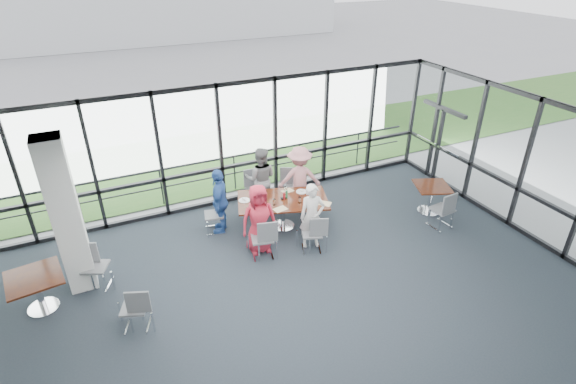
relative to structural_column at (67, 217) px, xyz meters
name	(u,v)px	position (x,y,z in m)	size (l,w,h in m)	color
floor	(311,329)	(3.60, -3.00, -1.61)	(12.00, 10.00, 0.02)	#212932
ceiling	(316,168)	(3.60, -3.00, 1.60)	(12.00, 10.00, 0.04)	white
curtain_wall_back	(220,147)	(3.60, 2.00, 0.00)	(12.00, 0.10, 3.20)	white
curtain_wall_right	(564,184)	(9.60, -3.00, 0.00)	(0.10, 10.00, 3.20)	white
exit_door	(438,145)	(9.60, 0.75, -0.55)	(0.12, 1.60, 2.10)	black
structural_column	(67,217)	(0.00, 0.00, 0.00)	(0.50, 0.50, 3.20)	white
apron	(182,138)	(3.60, 7.00, -1.62)	(80.00, 70.00, 0.02)	gray
grass_strip	(196,159)	(3.60, 5.00, -1.59)	(80.00, 5.00, 0.01)	#2D5E24
guard_rail	(217,176)	(3.60, 2.60, -1.10)	(0.06, 0.06, 12.00)	#2D2D33
main_table	(283,203)	(4.52, 0.26, -0.96)	(2.36, 1.75, 0.75)	#391710
side_table_left	(35,281)	(-0.75, -0.41, -0.95)	(1.06, 1.06, 0.75)	#391710
side_table_right	(432,190)	(8.21, -0.69, -0.97)	(1.06, 1.06, 0.75)	#391710
diner_near_left	(259,219)	(3.66, -0.40, -0.79)	(0.79, 0.52, 1.62)	#C3263A
diner_near_right	(312,216)	(4.79, -0.73, -0.83)	(0.56, 0.41, 1.54)	silver
diner_far_left	(261,179)	(4.39, 1.32, -0.76)	(0.81, 0.50, 1.68)	slate
diner_far_right	(300,178)	(5.27, 0.89, -0.74)	(1.10, 0.57, 1.71)	#D1868A
diner_end	(220,201)	(3.13, 0.72, -0.79)	(0.95, 0.52, 1.62)	#2C57A4
chair_main_nl	(262,238)	(3.63, -0.64, -1.13)	(0.46, 0.46, 0.94)	slate
chair_main_nr	(312,233)	(4.71, -0.89, -1.16)	(0.43, 0.43, 0.88)	slate
chair_main_fl	(256,190)	(4.29, 1.44, -1.12)	(0.47, 0.47, 0.96)	slate
chair_main_fr	(295,187)	(5.30, 1.20, -1.13)	(0.46, 0.46, 0.93)	slate
chair_main_end	(214,215)	(2.97, 0.77, -1.15)	(0.44, 0.44, 0.89)	slate
chair_spare_la	(134,307)	(0.80, -1.64, -1.15)	(0.44, 0.44, 0.89)	slate
chair_spare_lb	(95,267)	(0.27, -0.17, -1.14)	(0.45, 0.45, 0.92)	slate
chair_spare_r	(442,209)	(7.99, -1.35, -1.12)	(0.47, 0.47, 0.96)	slate
plate_nl	(258,209)	(3.83, 0.10, -0.84)	(0.24, 0.24, 0.01)	white
plate_nr	(310,205)	(5.00, -0.24, -0.84)	(0.26, 0.26, 0.01)	white
plate_fl	(258,193)	(4.11, 0.79, -0.84)	(0.26, 0.26, 0.01)	white
plate_fr	(301,192)	(5.09, 0.41, -0.84)	(0.26, 0.26, 0.01)	white
plate_end	(244,200)	(3.68, 0.59, -0.84)	(0.27, 0.27, 0.01)	white
tumbler_a	(274,202)	(4.25, 0.12, -0.78)	(0.07, 0.07, 0.14)	white
tumbler_b	(300,200)	(4.82, -0.05, -0.78)	(0.07, 0.07, 0.15)	white
tumbler_c	(286,190)	(4.72, 0.51, -0.77)	(0.08, 0.08, 0.15)	white
tumbler_d	(254,202)	(3.82, 0.32, -0.78)	(0.07, 0.07, 0.13)	white
menu_a	(280,209)	(4.29, -0.12, -0.85)	(0.30, 0.21, 0.00)	white
menu_b	(324,203)	(5.32, -0.31, -0.85)	(0.33, 0.23, 0.00)	white
menu_c	(287,191)	(4.80, 0.60, -0.85)	(0.29, 0.20, 0.00)	white
condiment_caddy	(283,198)	(4.54, 0.28, -0.83)	(0.10, 0.07, 0.04)	black
ketchup_bottle	(284,196)	(4.56, 0.26, -0.76)	(0.06, 0.06, 0.18)	maroon
green_bottle	(287,194)	(4.64, 0.29, -0.75)	(0.05, 0.05, 0.20)	#24733D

